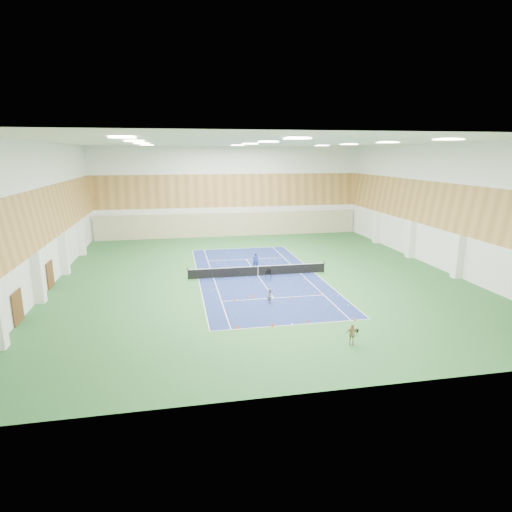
{
  "coord_description": "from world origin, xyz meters",
  "views": [
    {
      "loc": [
        -7.38,
        -37.38,
        11.1
      ],
      "look_at": [
        -0.27,
        -0.41,
        2.0
      ],
      "focal_mm": 30.0,
      "sensor_mm": 36.0,
      "label": 1
    }
  ],
  "objects_px": {
    "coach": "(255,261)",
    "child_court": "(270,296)",
    "ball_cart": "(268,275)",
    "tennis_net": "(258,270)",
    "child_apron": "(352,334)"
  },
  "relations": [
    {
      "from": "tennis_net",
      "to": "coach",
      "type": "distance_m",
      "value": 2.54
    },
    {
      "from": "coach",
      "to": "child_court",
      "type": "relative_size",
      "value": 1.41
    },
    {
      "from": "child_court",
      "to": "ball_cart",
      "type": "height_order",
      "value": "child_court"
    },
    {
      "from": "tennis_net",
      "to": "ball_cart",
      "type": "xyz_separation_m",
      "value": [
        0.68,
        -1.44,
        -0.09
      ]
    },
    {
      "from": "coach",
      "to": "ball_cart",
      "type": "bearing_deg",
      "value": 100.57
    },
    {
      "from": "child_apron",
      "to": "ball_cart",
      "type": "xyz_separation_m",
      "value": [
        -1.95,
        13.95,
        -0.19
      ]
    },
    {
      "from": "tennis_net",
      "to": "coach",
      "type": "relative_size",
      "value": 7.94
    },
    {
      "from": "tennis_net",
      "to": "ball_cart",
      "type": "height_order",
      "value": "tennis_net"
    },
    {
      "from": "tennis_net",
      "to": "coach",
      "type": "bearing_deg",
      "value": 84.43
    },
    {
      "from": "tennis_net",
      "to": "coach",
      "type": "xyz_separation_m",
      "value": [
        0.24,
        2.51,
        0.26
      ]
    },
    {
      "from": "tennis_net",
      "to": "child_court",
      "type": "distance_m",
      "value": 7.49
    },
    {
      "from": "tennis_net",
      "to": "child_court",
      "type": "height_order",
      "value": "child_court"
    },
    {
      "from": "tennis_net",
      "to": "child_apron",
      "type": "xyz_separation_m",
      "value": [
        2.63,
        -15.39,
        0.1
      ]
    },
    {
      "from": "tennis_net",
      "to": "child_apron",
      "type": "bearing_deg",
      "value": -80.31
    },
    {
      "from": "coach",
      "to": "child_apron",
      "type": "bearing_deg",
      "value": 101.93
    }
  ]
}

